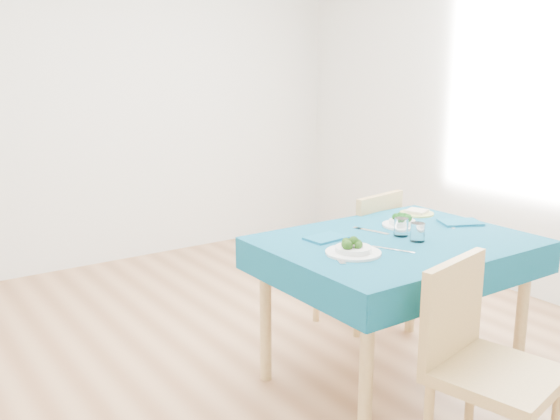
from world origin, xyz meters
TOP-DOWN VIEW (x-y plane):
  - room_shell at (0.00, 0.00)m, footprint 4.02×4.52m
  - table at (0.34, -0.52)m, footprint 1.27×0.96m
  - chair_near at (0.13, -1.29)m, footprint 0.53×0.57m
  - chair_far at (0.68, 0.17)m, footprint 0.48×0.51m
  - bowl_near at (-0.00, -0.59)m, footprint 0.25×0.25m
  - bowl_far at (0.54, -0.36)m, footprint 0.21×0.21m
  - fork_near at (-0.10, -0.59)m, footprint 0.10×0.20m
  - knife_near at (0.19, -0.64)m, footprint 0.10×0.20m
  - fork_far at (0.34, -0.35)m, footprint 0.07×0.19m
  - knife_far at (0.77, -0.47)m, footprint 0.12×0.19m
  - napkin_near at (0.05, -0.32)m, footprint 0.20×0.15m
  - napkin_far at (0.84, -0.50)m, footprint 0.26×0.23m
  - tumbler_center at (0.40, -0.49)m, footprint 0.07×0.07m
  - tumbler_side at (0.39, -0.61)m, footprint 0.07×0.07m
  - side_plate at (0.81, -0.21)m, footprint 0.19×0.19m
  - bread_slice at (0.81, -0.21)m, footprint 0.14×0.14m

SIDE VIEW (x-z plane):
  - table at x=0.34m, z-range 0.00..0.76m
  - chair_far at x=0.68m, z-range 0.00..1.02m
  - chair_near at x=0.13m, z-range 0.00..1.10m
  - knife_far at x=0.77m, z-range 0.76..0.76m
  - knife_near at x=0.19m, z-range 0.76..0.76m
  - fork_far at x=0.34m, z-range 0.76..0.76m
  - fork_near at x=-0.10m, z-range 0.76..0.76m
  - side_plate at x=0.81m, z-range 0.76..0.77m
  - napkin_near at x=0.05m, z-range 0.76..0.77m
  - napkin_far at x=0.84m, z-range 0.76..0.77m
  - bread_slice at x=0.81m, z-range 0.77..0.78m
  - bowl_far at x=0.54m, z-range 0.76..0.82m
  - bowl_near at x=0.00m, z-range 0.76..0.84m
  - tumbler_center at x=0.40m, z-range 0.76..0.85m
  - tumbler_side at x=0.39m, z-range 0.76..0.85m
  - room_shell at x=0.00m, z-range -0.02..2.71m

